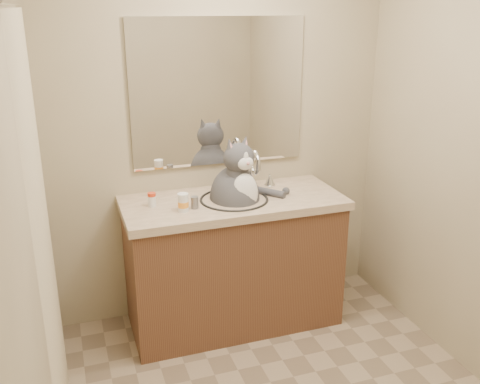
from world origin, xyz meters
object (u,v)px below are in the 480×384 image
(pill_bottle_orange, at_px, (183,203))
(pill_bottle_redcap, at_px, (152,200))
(grey_canister, at_px, (195,202))
(cat, at_px, (236,194))

(pill_bottle_orange, bearing_deg, pill_bottle_redcap, 139.03)
(grey_canister, bearing_deg, pill_bottle_redcap, 154.08)
(pill_bottle_redcap, distance_m, pill_bottle_orange, 0.21)
(cat, distance_m, pill_bottle_orange, 0.36)
(pill_bottle_orange, bearing_deg, cat, 15.58)
(cat, bearing_deg, pill_bottle_redcap, 161.95)
(pill_bottle_redcap, bearing_deg, cat, -4.19)
(cat, xyz_separation_m, pill_bottle_redcap, (-0.50, 0.04, 0.01))
(pill_bottle_orange, bearing_deg, grey_canister, 18.38)
(cat, relative_size, grey_canister, 8.40)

